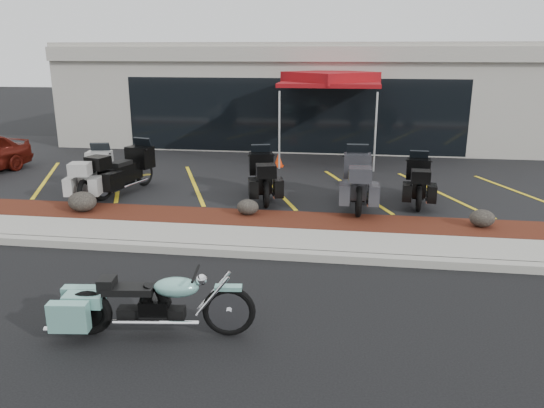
% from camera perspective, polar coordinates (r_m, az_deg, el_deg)
% --- Properties ---
extents(ground, '(90.00, 90.00, 0.00)m').
position_cam_1_polar(ground, '(9.23, -4.98, -7.60)').
color(ground, black).
rests_on(ground, ground).
extents(curb, '(24.00, 0.25, 0.15)m').
position_cam_1_polar(curb, '(10.01, -3.82, -5.16)').
color(curb, gray).
rests_on(curb, ground).
extents(sidewalk, '(24.00, 1.20, 0.15)m').
position_cam_1_polar(sidewalk, '(10.65, -3.04, -3.81)').
color(sidewalk, gray).
rests_on(sidewalk, ground).
extents(mulch_bed, '(24.00, 1.20, 0.16)m').
position_cam_1_polar(mulch_bed, '(11.77, -1.90, -1.81)').
color(mulch_bed, '#360F0C').
rests_on(mulch_bed, ground).
extents(upper_lot, '(26.00, 9.60, 0.15)m').
position_cam_1_polar(upper_lot, '(16.93, 1.32, 3.76)').
color(upper_lot, black).
rests_on(upper_lot, ground).
extents(dealership_building, '(18.00, 8.16, 4.00)m').
position_cam_1_polar(dealership_building, '(22.83, 3.32, 11.86)').
color(dealership_building, '#A4A094').
rests_on(dealership_building, ground).
extents(boulder_left, '(0.65, 0.54, 0.46)m').
position_cam_1_polar(boulder_left, '(12.87, -19.72, 0.25)').
color(boulder_left, black).
rests_on(boulder_left, mulch_bed).
extents(boulder_mid, '(0.49, 0.41, 0.35)m').
position_cam_1_polar(boulder_mid, '(11.90, -2.62, -0.33)').
color(boulder_mid, black).
rests_on(boulder_mid, mulch_bed).
extents(boulder_right, '(0.52, 0.43, 0.37)m').
position_cam_1_polar(boulder_right, '(11.91, 21.67, -1.43)').
color(boulder_right, black).
rests_on(boulder_right, mulch_bed).
extents(hero_cruiser, '(2.75, 1.01, 0.95)m').
position_cam_1_polar(hero_cruiser, '(7.19, -4.67, -10.67)').
color(hero_cruiser, '#6EACA1').
rests_on(hero_cruiser, ground).
extents(touring_white, '(1.17, 2.27, 1.26)m').
position_cam_1_polar(touring_white, '(14.70, -17.86, 3.88)').
color(touring_white, '#B8B8B4').
rests_on(touring_white, upper_lot).
extents(touring_black_front, '(1.46, 2.44, 1.33)m').
position_cam_1_polar(touring_black_front, '(14.81, -13.66, 4.44)').
color(touring_black_front, black).
rests_on(touring_black_front, upper_lot).
extents(touring_black_mid, '(1.32, 2.29, 1.25)m').
position_cam_1_polar(touring_black_mid, '(13.83, -1.23, 3.91)').
color(touring_black_mid, black).
rests_on(touring_black_mid, upper_lot).
extents(touring_grey, '(0.95, 2.36, 1.36)m').
position_cam_1_polar(touring_grey, '(13.43, 9.09, 3.57)').
color(touring_grey, '#313137').
rests_on(touring_grey, upper_lot).
extents(touring_black_rear, '(0.93, 2.06, 1.17)m').
position_cam_1_polar(touring_black_rear, '(13.91, 15.39, 3.23)').
color(touring_black_rear, black).
rests_on(touring_black_rear, upper_lot).
extents(traffic_cone, '(0.37, 0.37, 0.45)m').
position_cam_1_polar(traffic_cone, '(16.93, 0.71, 4.80)').
color(traffic_cone, red).
rests_on(traffic_cone, upper_lot).
extents(popup_canopy, '(3.85, 3.85, 2.91)m').
position_cam_1_polar(popup_canopy, '(17.65, 6.27, 13.09)').
color(popup_canopy, silver).
rests_on(popup_canopy, upper_lot).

